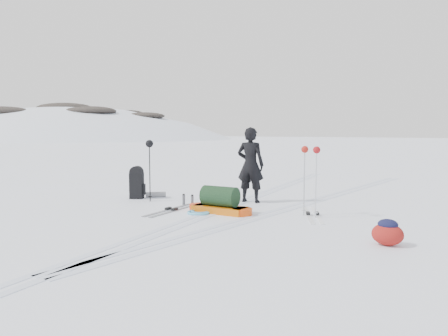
{
  "coord_description": "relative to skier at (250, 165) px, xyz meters",
  "views": [
    {
      "loc": [
        4.93,
        -8.3,
        1.81
      ],
      "look_at": [
        0.06,
        0.21,
        0.95
      ],
      "focal_mm": 35.0,
      "sensor_mm": 36.0,
      "label": 1
    }
  ],
  "objects": [
    {
      "name": "ski_poles_black",
      "position": [
        -2.28,
        -1.12,
        0.34
      ],
      "size": [
        0.19,
        0.19,
        1.56
      ],
      "rotation": [
        0.0,
        0.0,
        0.05
      ],
      "color": "black",
      "rests_on": "ground"
    },
    {
      "name": "skier",
      "position": [
        0.0,
        0.0,
        0.0
      ],
      "size": [
        0.74,
        0.54,
        1.88
      ],
      "primitive_type": "imported",
      "rotation": [
        0.0,
        0.0,
        3.28
      ],
      "color": "black",
      "rests_on": "ground"
    },
    {
      "name": "expedition_rucksack",
      "position": [
        -2.82,
        -0.91,
        -0.54
      ],
      "size": [
        0.74,
        0.85,
        0.86
      ],
      "rotation": [
        0.0,
        0.0,
        0.42
      ],
      "color": "black",
      "rests_on": "ground"
    },
    {
      "name": "touring_skis_white",
      "position": [
        1.9,
        -0.86,
        -0.92
      ],
      "size": [
        1.04,
        1.83,
        0.07
      ],
      "rotation": [
        0.0,
        0.0,
        -1.14
      ],
      "color": "silver",
      "rests_on": "ground"
    },
    {
      "name": "rope_coil",
      "position": [
        -0.31,
        -1.88,
        -0.91
      ],
      "size": [
        0.65,
        0.65,
        0.06
      ],
      "rotation": [
        0.0,
        0.0,
        0.35
      ],
      "color": "#5EC0E4",
      "rests_on": "ground"
    },
    {
      "name": "pulk_sled",
      "position": [
        0.05,
        -1.59,
        -0.71
      ],
      "size": [
        1.53,
        0.5,
        0.59
      ],
      "rotation": [
        0.0,
        0.0,
        -0.01
      ],
      "color": "#D0620C",
      "rests_on": "ground"
    },
    {
      "name": "touring_skis_grey",
      "position": [
        -1.04,
        -1.9,
        -0.92
      ],
      "size": [
        0.31,
        1.8,
        0.07
      ],
      "rotation": [
        0.0,
        0.0,
        1.6
      ],
      "color": "#979A9F",
      "rests_on": "ground"
    },
    {
      "name": "thermos_pair",
      "position": [
        -1.12,
        -1.12,
        -0.81
      ],
      "size": [
        0.26,
        0.19,
        0.27
      ],
      "rotation": [
        0.0,
        0.0,
        -0.26
      ],
      "color": "slate",
      "rests_on": "ground"
    },
    {
      "name": "stuff_sack",
      "position": [
        -0.67,
        -0.18,
        -0.82
      ],
      "size": [
        0.43,
        0.37,
        0.23
      ],
      "rotation": [
        0.0,
        0.0,
        0.26
      ],
      "color": "black",
      "rests_on": "ground"
    },
    {
      "name": "small_daypack",
      "position": [
        3.69,
        -2.61,
        -0.74
      ],
      "size": [
        0.61,
        0.59,
        0.42
      ],
      "rotation": [
        0.0,
        0.0,
        -0.69
      ],
      "color": "maroon",
      "rests_on": "ground"
    },
    {
      "name": "ski_poles_silver",
      "position": [
        1.89,
        -1.02,
        0.3
      ],
      "size": [
        0.44,
        0.28,
        1.47
      ],
      "rotation": [
        0.0,
        0.0,
        -0.24
      ],
      "color": "#ABADB2",
      "rests_on": "ground"
    },
    {
      "name": "ski_tracks",
      "position": [
        0.49,
        -0.54,
        -0.93
      ],
      "size": [
        3.38,
        17.97,
        0.01
      ],
      "color": "silver",
      "rests_on": "ground"
    },
    {
      "name": "ground",
      "position": [
        -0.13,
        -1.42,
        -0.94
      ],
      "size": [
        200.0,
        200.0,
        0.0
      ],
      "primitive_type": "plane",
      "color": "white",
      "rests_on": "ground"
    }
  ]
}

